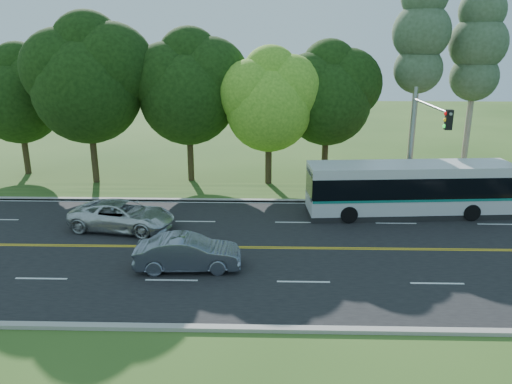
{
  "coord_description": "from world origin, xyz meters",
  "views": [
    {
      "loc": [
        -1.98,
        -22.19,
        9.65
      ],
      "look_at": [
        -2.61,
        2.0,
        2.21
      ],
      "focal_mm": 35.0,
      "sensor_mm": 36.0,
      "label": 1
    }
  ],
  "objects_px": {
    "traffic_signal": "(422,133)",
    "transit_bus": "(409,190)",
    "suv": "(123,215)",
    "sedan": "(188,253)"
  },
  "relations": [
    {
      "from": "traffic_signal",
      "to": "sedan",
      "type": "distance_m",
      "value": 14.79
    },
    {
      "from": "sedan",
      "to": "suv",
      "type": "relative_size",
      "value": 0.84
    },
    {
      "from": "transit_bus",
      "to": "sedan",
      "type": "xyz_separation_m",
      "value": [
        -11.39,
        -7.32,
        -0.73
      ]
    },
    {
      "from": "traffic_signal",
      "to": "sedan",
      "type": "xyz_separation_m",
      "value": [
        -11.95,
        -7.8,
        -3.9
      ]
    },
    {
      "from": "traffic_signal",
      "to": "sedan",
      "type": "height_order",
      "value": "traffic_signal"
    },
    {
      "from": "traffic_signal",
      "to": "suv",
      "type": "relative_size",
      "value": 1.29
    },
    {
      "from": "transit_bus",
      "to": "suv",
      "type": "distance_m",
      "value": 15.82
    },
    {
      "from": "traffic_signal",
      "to": "transit_bus",
      "type": "relative_size",
      "value": 0.61
    },
    {
      "from": "transit_bus",
      "to": "sedan",
      "type": "distance_m",
      "value": 13.56
    },
    {
      "from": "traffic_signal",
      "to": "transit_bus",
      "type": "bearing_deg",
      "value": -139.22
    }
  ]
}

